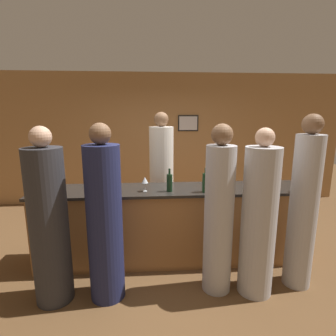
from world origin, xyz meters
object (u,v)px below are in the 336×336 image
guest_1 (49,224)px  guest_2 (219,216)px  guest_3 (259,220)px  wine_bottle_1 (170,182)px  ice_bucket (57,182)px  guest_4 (105,221)px  guest_0 (303,208)px  bartender (162,181)px  wine_bottle_0 (205,182)px

guest_1 → guest_2: size_ratio=0.99×
guest_1 → guest_3: bearing=-0.8°
wine_bottle_1 → ice_bucket: bearing=171.1°
guest_2 → ice_bucket: size_ratio=10.58×
guest_4 → ice_bucket: bearing=132.9°
guest_0 → ice_bucket: 2.98m
guest_3 → wine_bottle_1: size_ratio=6.27×
bartender → wine_bottle_0: (0.50, -0.89, 0.20)m
bartender → wine_bottle_1: 0.86m
bartender → guest_4: (-0.65, -1.39, -0.05)m
guest_0 → wine_bottle_0: bearing=156.5°
guest_0 → ice_bucket: guest_0 is taller
guest_2 → guest_4: bearing=-178.3°
guest_3 → ice_bucket: (-2.35, 0.82, 0.25)m
guest_0 → guest_1: guest_0 is taller
guest_2 → guest_4: 1.21m
guest_4 → wine_bottle_1: (0.71, 0.56, 0.25)m
bartender → wine_bottle_1: (0.06, -0.83, 0.20)m
guest_1 → wine_bottle_0: 1.80m
guest_0 → ice_bucket: (-2.89, 0.73, 0.16)m
bartender → guest_2: size_ratio=1.07×
guest_4 → guest_0: bearing=1.5°
bartender → ice_bucket: bartender is taller
bartender → guest_1: size_ratio=1.08×
guest_1 → guest_2: guest_2 is taller
guest_0 → ice_bucket: size_ratio=11.13×
wine_bottle_0 → guest_0: bearing=-23.5°
bartender → guest_0: bearing=138.6°
guest_1 → wine_bottle_1: size_ratio=6.35×
guest_4 → wine_bottle_0: bearing=23.3°
guest_3 → ice_bucket: guest_3 is taller
guest_3 → wine_bottle_1: guest_3 is taller
guest_2 → guest_3: (0.41, -0.07, -0.03)m
guest_0 → guest_2: 0.96m
guest_0 → guest_4: (-2.16, -0.06, -0.06)m
bartender → wine_bottle_1: bearing=94.2°
guest_0 → wine_bottle_1: (-1.45, 0.50, 0.19)m
guest_2 → guest_3: 0.42m
guest_0 → guest_3: 0.56m
guest_0 → wine_bottle_1: size_ratio=6.74×
guest_2 → wine_bottle_1: (-0.49, 0.52, 0.24)m
guest_1 → guest_2: 1.76m
guest_1 → wine_bottle_0: (1.71, 0.50, 0.27)m
guest_2 → wine_bottle_0: 0.53m
bartender → guest_3: (0.97, -1.42, -0.08)m
guest_4 → wine_bottle_0: guest_4 is taller
ice_bucket → guest_4: bearing=-47.1°
guest_3 → ice_bucket: size_ratio=10.36×
guest_3 → bartender: bearing=124.1°
bartender → guest_1: bearing=49.1°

